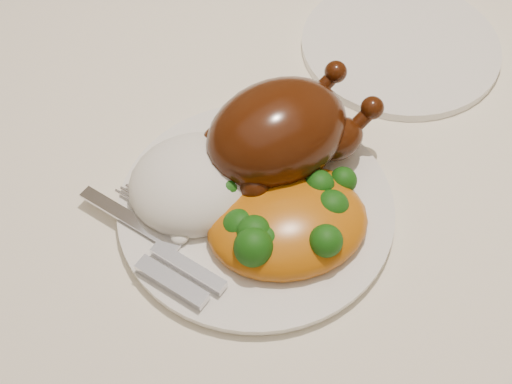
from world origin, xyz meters
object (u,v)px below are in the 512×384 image
roast_chicken (281,131)px  side_plate (400,46)px  dinner_plate (256,209)px  dining_table (173,254)px

roast_chicken → side_plate: bearing=17.9°
roast_chicken → dinner_plate: bearing=-146.4°
side_plate → roast_chicken: (-0.20, -0.07, 0.05)m
side_plate → roast_chicken: roast_chicken is taller
dinner_plate → roast_chicken: size_ratio=1.50×
side_plate → dinner_plate: bearing=-158.6°
dining_table → roast_chicken: bearing=-15.1°
dining_table → dinner_plate: 0.14m
dining_table → side_plate: bearing=6.6°
dinner_plate → roast_chicken: roast_chicken is taller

